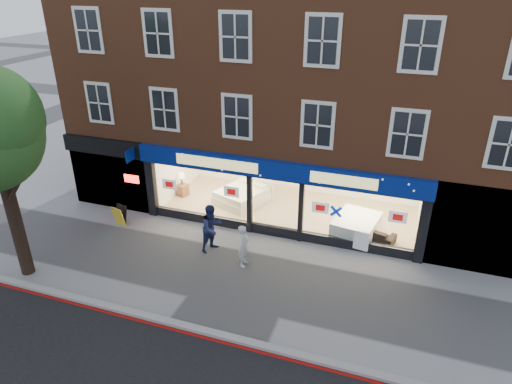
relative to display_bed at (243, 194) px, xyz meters
The scene contains 12 objects.
ground 5.78m from the display_bed, 67.74° to the right, with size 120.00×120.00×0.00m, color gray.
kerb_line 8.72m from the display_bed, 75.49° to the right, with size 60.00×0.10×0.01m, color #8C0A07.
kerb_stone 8.52m from the display_bed, 75.15° to the right, with size 60.00×0.25×0.12m, color gray.
showroom_floor 2.22m from the display_bed, ahead, with size 11.00×4.50×0.10m, color tan.
building 6.77m from the display_bed, 36.53° to the left, with size 19.00×8.26×10.30m.
display_bed is the anchor object (origin of this frame).
bedside_table 2.94m from the display_bed, behind, with size 0.45×0.45×0.55m, color brown.
mattress_stack 5.45m from the display_bed, 14.13° to the right, with size 1.88×2.22×0.78m.
sofa 6.05m from the display_bed, 13.66° to the right, with size 1.87×0.73×0.55m, color black.
a_board 5.49m from the display_bed, 139.49° to the right, with size 0.56×0.36×0.87m, color gold.
pedestrian_grey 4.93m from the display_bed, 69.23° to the right, with size 0.59×0.39×1.61m, color #B8BBC0.
pedestrian_blue 4.07m from the display_bed, 86.32° to the right, with size 0.92×0.72×1.89m, color #1A204B.
Camera 1 is at (4.50, -12.13, 9.58)m, focal length 32.00 mm.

